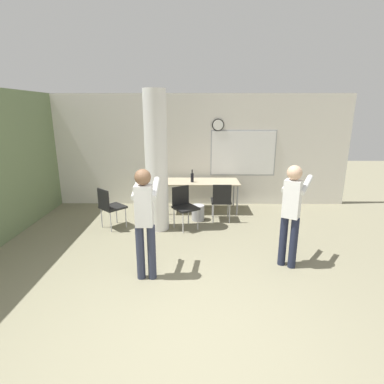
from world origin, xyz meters
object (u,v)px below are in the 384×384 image
object	(u,v)px
chair_table_right	(221,199)
person_playing_side	(292,208)
folding_table	(201,183)
chair_table_front	(184,204)
chair_near_pillar	(110,205)
bottle_on_table	(192,177)
person_playing_front	(145,216)

from	to	relation	value
chair_table_right	person_playing_side	size ratio (longest dim) A/B	0.53
folding_table	person_playing_side	xyz separation A→B (m)	(1.33, -2.69, 0.26)
chair_table_front	person_playing_side	size ratio (longest dim) A/B	0.53
chair_near_pillar	bottle_on_table	bearing A→B (deg)	32.28
person_playing_front	person_playing_side	bearing A→B (deg)	9.75
folding_table	chair_table_front	world-z (taller)	chair_table_front
folding_table	person_playing_side	size ratio (longest dim) A/B	1.12
chair_table_front	bottle_on_table	bearing A→B (deg)	80.66
folding_table	person_playing_front	bearing A→B (deg)	-105.52
bottle_on_table	chair_near_pillar	size ratio (longest dim) A/B	0.34
folding_table	bottle_on_table	xyz separation A→B (m)	(-0.20, -0.10, 0.16)
bottle_on_table	chair_table_right	bearing A→B (deg)	-44.13
chair_table_front	chair_near_pillar	size ratio (longest dim) A/B	1.00
chair_near_pillar	person_playing_side	bearing A→B (deg)	-25.18
chair_near_pillar	folding_table	bearing A→B (deg)	31.65
person_playing_side	chair_table_right	bearing A→B (deg)	114.41
bottle_on_table	chair_table_right	world-z (taller)	bottle_on_table
chair_table_right	person_playing_side	bearing A→B (deg)	-65.59
chair_near_pillar	person_playing_front	distance (m)	2.21
chair_near_pillar	chair_table_right	distance (m)	2.38
folding_table	chair_table_front	distance (m)	1.18
chair_table_right	person_playing_front	distance (m)	2.71
person_playing_front	chair_table_front	bearing A→B (deg)	76.19
person_playing_side	folding_table	bearing A→B (deg)	116.37
chair_table_front	person_playing_side	distance (m)	2.37
chair_near_pillar	chair_table_right	size ratio (longest dim) A/B	1.00
person_playing_front	bottle_on_table	bearing A→B (deg)	77.69
bottle_on_table	person_playing_side	distance (m)	3.02
bottle_on_table	chair_table_front	distance (m)	1.08
chair_table_right	person_playing_side	distance (m)	2.20
folding_table	bottle_on_table	world-z (taller)	bottle_on_table
folding_table	person_playing_side	distance (m)	3.02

